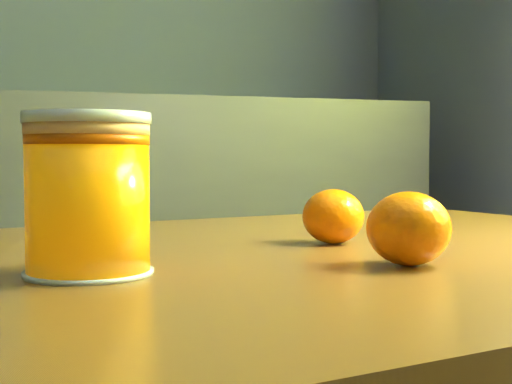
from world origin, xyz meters
name	(u,v)px	position (x,y,z in m)	size (l,w,h in m)	color
table	(294,346)	(0.83, 0.19, 0.60)	(1.01, 0.80, 0.68)	brown
juice_glass	(88,195)	(0.65, 0.11, 0.74)	(0.09, 0.09, 0.11)	orange
orange_front	(409,229)	(0.88, 0.08, 0.71)	(0.06, 0.06, 0.06)	orange
orange_back	(333,216)	(0.89, 0.22, 0.71)	(0.06, 0.06, 0.05)	orange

